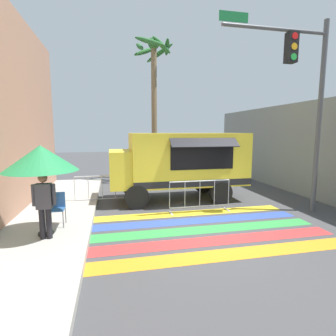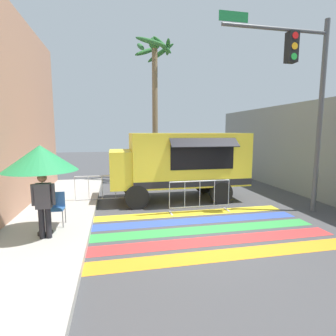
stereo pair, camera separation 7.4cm
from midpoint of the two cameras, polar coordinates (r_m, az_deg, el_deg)
name	(u,v)px [view 1 (the left image)]	position (r m, az deg, el deg)	size (l,w,h in m)	color
ground_plane	(208,231)	(7.47, 8.36, -13.43)	(60.00, 60.00, 0.00)	#424244
concrete_wall_right	(306,149)	(12.39, 27.64, 3.63)	(0.20, 16.00, 3.95)	gray
crosswalk_painted	(206,229)	(7.56, 8.05, -13.11)	(6.40, 3.60, 0.01)	orange
food_truck	(177,161)	(10.30, 1.84, 1.55)	(5.25, 2.53, 2.65)	yellow
traffic_signal_pole	(304,85)	(9.73, 27.29, 15.72)	(3.70, 0.29, 6.20)	#515456
patio_umbrella	(41,159)	(6.96, -26.23, 1.87)	(1.72, 1.72, 2.22)	black
folding_chair	(57,206)	(7.80, -23.28, -7.54)	(0.41, 0.41, 0.89)	#4C4C51
vendor_person	(44,202)	(6.85, -25.62, -6.78)	(0.53, 0.21, 1.57)	black
barricade_front	(200,196)	(8.95, 6.70, -6.15)	(2.12, 0.44, 1.09)	#B7BABF
barricade_side	(102,190)	(10.17, -14.37, -4.66)	(1.98, 0.44, 1.09)	#B7BABF
palm_tree	(154,79)	(14.56, -3.24, 18.87)	(2.29, 2.42, 7.53)	#7A664C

